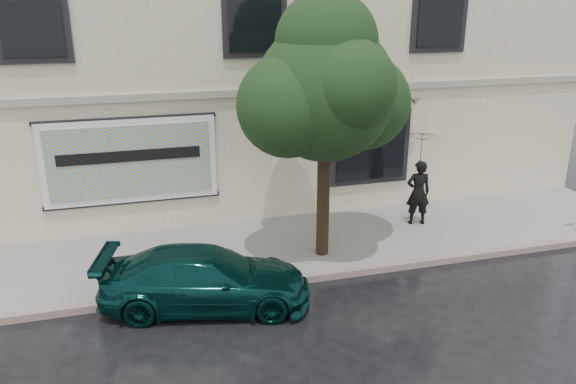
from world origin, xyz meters
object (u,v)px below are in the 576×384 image
object	(u,v)px
pedestrian	(418,193)
street_tree	(325,93)
car	(206,279)
fire_hydrant	(118,277)

from	to	relation	value
pedestrian	street_tree	size ratio (longest dim) A/B	0.33
car	street_tree	xyz separation A→B (m)	(2.92, 1.39, 3.33)
street_tree	fire_hydrant	distance (m)	5.77
car	street_tree	world-z (taller)	street_tree
car	fire_hydrant	bearing A→B (deg)	80.33
car	pedestrian	world-z (taller)	pedestrian
car	street_tree	distance (m)	4.64
pedestrian	street_tree	xyz separation A→B (m)	(-3.02, -1.07, 2.91)
car	pedestrian	xyz separation A→B (m)	(5.93, 2.46, 0.42)
car	fire_hydrant	size ratio (longest dim) A/B	5.60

